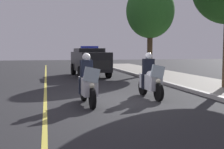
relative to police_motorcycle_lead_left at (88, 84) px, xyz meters
The scene contains 7 objects.
ground_plane 1.45m from the police_motorcycle_lead_left, 123.16° to the left, with size 80.00×80.00×0.00m, color #28282B.
curb_strip 4.85m from the police_motorcycle_lead_left, 98.28° to the left, with size 48.00×0.24×0.15m, color #B7B5AD.
lane_stripe_center 1.70m from the police_motorcycle_lead_left, 116.54° to the right, with size 48.00×0.12×0.01m, color #E0D14C.
police_motorcycle_lead_left is the anchor object (origin of this frame).
police_motorcycle_lead_right 2.61m from the police_motorcycle_lead_left, 107.77° to the left, with size 2.14×0.60×1.72m.
police_suv 10.43m from the police_motorcycle_lead_left, behind, with size 5.00×2.30×2.05m.
tree_far_back 12.51m from the police_motorcycle_lead_left, 150.29° to the left, with size 3.40×3.40×6.35m.
Camera 1 is at (10.37, -2.38, 1.84)m, focal length 47.36 mm.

